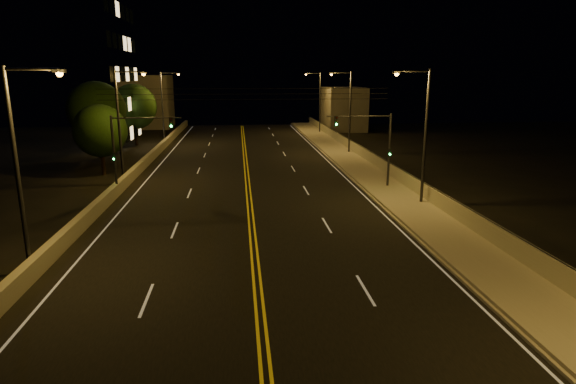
{
  "coord_description": "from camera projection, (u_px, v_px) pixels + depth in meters",
  "views": [
    {
      "loc": [
        -0.65,
        -7.74,
        8.82
      ],
      "look_at": [
        2.0,
        18.0,
        2.5
      ],
      "focal_mm": 30.0,
      "sensor_mm": 36.0,
      "label": 1
    }
  ],
  "objects": [
    {
      "name": "distant_building_left",
      "position": [
        147.0,
        102.0,
        81.63
      ],
      "size": [
        8.0,
        8.0,
        8.75
      ],
      "primitive_type": "cube",
      "color": "gray",
      "rests_on": "ground"
    },
    {
      "name": "building_tower",
      "position": [
        9.0,
        25.0,
        52.71
      ],
      "size": [
        24.0,
        15.0,
        29.3
      ],
      "color": "gray",
      "rests_on": "ground"
    },
    {
      "name": "streetlight_2",
      "position": [
        348.0,
        107.0,
        53.51
      ],
      "size": [
        2.55,
        0.28,
        9.19
      ],
      "color": "#2D2D33",
      "rests_on": "ground"
    },
    {
      "name": "streetlight_5",
      "position": [
        122.0,
        120.0,
        38.55
      ],
      "size": [
        2.55,
        0.28,
        9.19
      ],
      "color": "#2D2D33",
      "rests_on": "ground"
    },
    {
      "name": "jersey_barrier",
      "position": [
        81.0,
        223.0,
        27.87
      ],
      "size": [
        0.45,
        120.0,
        0.91
      ],
      "primitive_type": "cube",
      "color": "#A29E87",
      "rests_on": "ground"
    },
    {
      "name": "parapet_rail",
      "position": [
        452.0,
        199.0,
        29.88
      ],
      "size": [
        0.06,
        120.0,
        0.06
      ],
      "primitive_type": "cylinder",
      "rotation": [
        1.57,
        0.0,
        0.0
      ],
      "color": "black",
      "rests_on": "parapet_wall"
    },
    {
      "name": "tree_0",
      "position": [
        100.0,
        131.0,
        42.6
      ],
      "size": [
        4.67,
        4.67,
        6.33
      ],
      "color": "black",
      "rests_on": "ground"
    },
    {
      "name": "streetlight_6",
      "position": [
        165.0,
        103.0,
        61.06
      ],
      "size": [
        2.55,
        0.28,
        9.19
      ],
      "color": "#2D2D33",
      "rests_on": "ground"
    },
    {
      "name": "tree_2",
      "position": [
        134.0,
        107.0,
        60.86
      ],
      "size": [
        5.72,
        5.72,
        7.75
      ],
      "color": "black",
      "rests_on": "ground"
    },
    {
      "name": "streetlight_4",
      "position": [
        22.0,
        159.0,
        20.62
      ],
      "size": [
        2.55,
        0.28,
        9.19
      ],
      "color": "#2D2D33",
      "rests_on": "ground"
    },
    {
      "name": "streetlight_1",
      "position": [
        422.0,
        129.0,
        32.02
      ],
      "size": [
        2.55,
        0.28,
        9.19
      ],
      "color": "#2D2D33",
      "rests_on": "ground"
    },
    {
      "name": "sidewalk",
      "position": [
        425.0,
        218.0,
        30.0
      ],
      "size": [
        3.6,
        120.0,
        0.3
      ],
      "primitive_type": "cube",
      "color": "#A09986",
      "rests_on": "ground"
    },
    {
      "name": "distant_building_right",
      "position": [
        343.0,
        109.0,
        78.77
      ],
      "size": [
        6.0,
        10.0,
        6.84
      ],
      "primitive_type": "cube",
      "color": "gray",
      "rests_on": "ground"
    },
    {
      "name": "curb",
      "position": [
        396.0,
        220.0,
        29.83
      ],
      "size": [
        0.14,
        120.0,
        0.15
      ],
      "primitive_type": "cube",
      "color": "#A09986",
      "rests_on": "ground"
    },
    {
      "name": "traffic_signal_left",
      "position": [
        128.0,
        145.0,
        35.27
      ],
      "size": [
        5.11,
        0.31,
        5.97
      ],
      "color": "#2D2D33",
      "rests_on": "ground"
    },
    {
      "name": "tree_1",
      "position": [
        97.0,
        110.0,
        50.92
      ],
      "size": [
        6.05,
        6.05,
        8.2
      ],
      "color": "black",
      "rests_on": "ground"
    },
    {
      "name": "overhead_wires",
      "position": [
        246.0,
        94.0,
        36.39
      ],
      "size": [
        22.0,
        0.03,
        0.83
      ],
      "color": "black"
    },
    {
      "name": "lane_markings",
      "position": [
        252.0,
        225.0,
        28.89
      ],
      "size": [
        17.32,
        116.0,
        0.0
      ],
      "color": "silver",
      "rests_on": "road"
    },
    {
      "name": "parapet_wall",
      "position": [
        451.0,
        207.0,
        30.01
      ],
      "size": [
        0.3,
        120.0,
        1.0
      ],
      "primitive_type": "cube",
      "color": "#A29E87",
      "rests_on": "sidewalk"
    },
    {
      "name": "streetlight_3",
      "position": [
        318.0,
        99.0,
        72.87
      ],
      "size": [
        2.55,
        0.28,
        9.19
      ],
      "color": "#2D2D33",
      "rests_on": "ground"
    },
    {
      "name": "traffic_signal_right",
      "position": [
        377.0,
        142.0,
        37.14
      ],
      "size": [
        5.11,
        0.31,
        5.97
      ],
      "color": "#2D2D33",
      "rests_on": "ground"
    },
    {
      "name": "road",
      "position": [
        252.0,
        225.0,
        28.96
      ],
      "size": [
        18.0,
        120.0,
        0.02
      ],
      "primitive_type": "cube",
      "color": "black",
      "rests_on": "ground"
    }
  ]
}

